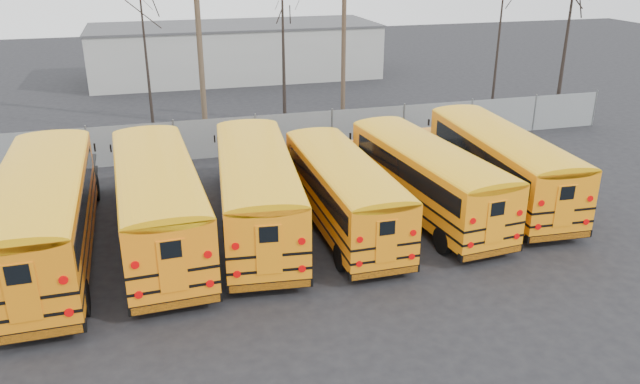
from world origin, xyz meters
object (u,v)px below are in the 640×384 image
object	(u,v)px
utility_pole_right	(343,55)
bus_f	(498,158)
bus_b	(157,195)
bus_c	(256,184)
utility_pole_left	(199,34)
bus_a	(44,208)
bus_d	(342,186)
bus_e	(424,172)

from	to	relation	value
utility_pole_right	bus_f	bearing A→B (deg)	-75.89
bus_b	utility_pole_right	size ratio (longest dim) A/B	1.42
bus_c	bus_f	distance (m)	10.17
bus_f	utility_pole_right	xyz separation A→B (m)	(-2.85, 12.14, 2.39)
utility_pole_left	utility_pole_right	world-z (taller)	utility_pole_left
bus_b	utility_pole_right	world-z (taller)	utility_pole_right
bus_a	bus_f	size ratio (longest dim) A/B	1.09
bus_b	utility_pole_left	distance (m)	16.18
bus_c	bus_f	size ratio (longest dim) A/B	1.04
bus_a	bus_c	world-z (taller)	bus_a
bus_d	utility_pole_right	size ratio (longest dim) A/B	1.25
bus_b	utility_pole_left	world-z (taller)	utility_pole_left
bus_f	bus_b	bearing A→B (deg)	-174.28
utility_pole_left	bus_f	bearing A→B (deg)	-56.59
bus_c	bus_e	bearing A→B (deg)	4.48
bus_a	bus_b	distance (m)	3.62
bus_e	bus_d	bearing A→B (deg)	-178.67
bus_d	bus_f	world-z (taller)	bus_f
bus_d	bus_f	size ratio (longest dim) A/B	0.93
bus_c	bus_d	xyz separation A→B (m)	(3.09, -0.56, -0.18)
bus_d	utility_pole_left	distance (m)	16.63
bus_b	utility_pole_left	bearing A→B (deg)	76.01
bus_e	utility_pole_left	distance (m)	17.31
bus_c	utility_pole_left	bearing A→B (deg)	97.17
bus_a	utility_pole_right	size ratio (longest dim) A/B	1.47
bus_a	utility_pole_left	size ratio (longest dim) A/B	1.17
bus_e	utility_pole_right	world-z (taller)	utility_pole_right
bus_e	bus_f	xyz separation A→B (m)	(3.59, 0.61, 0.05)
bus_c	bus_e	distance (m)	6.57
utility_pole_right	utility_pole_left	bearing A→B (deg)	161.35
bus_d	utility_pole_right	world-z (taller)	utility_pole_right
bus_b	bus_f	xyz separation A→B (m)	(13.65, 0.65, -0.10)
bus_d	bus_a	bearing A→B (deg)	179.51
bus_a	utility_pole_left	xyz separation A→B (m)	(6.74, 15.85, 3.30)
bus_b	bus_e	world-z (taller)	bus_b
utility_pole_left	bus_d	bearing A→B (deg)	-79.63
bus_c	bus_d	world-z (taller)	bus_c
utility_pole_left	bus_b	bearing A→B (deg)	-103.30
bus_b	utility_pole_right	bearing A→B (deg)	47.26
bus_a	bus_d	world-z (taller)	bus_a
bus_a	bus_e	size ratio (longest dim) A/B	1.12
bus_a	bus_c	size ratio (longest dim) A/B	1.05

